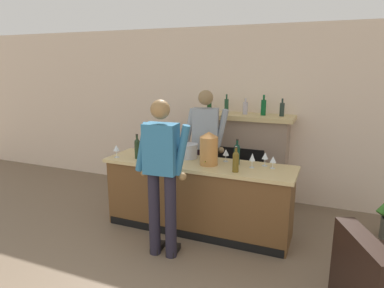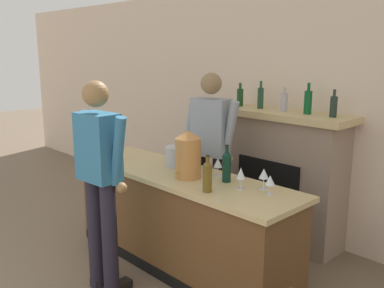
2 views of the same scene
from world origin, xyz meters
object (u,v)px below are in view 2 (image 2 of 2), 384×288
object	(u,v)px
person_bartender	(210,153)
ice_bucket_steel	(177,156)
wine_glass_back_row	(241,174)
wine_glass_front_left	(264,174)
wine_bottle_burgundy_dark	(116,145)
copper_dispenser	(188,154)
wine_glass_front_right	(218,163)
wine_bottle_rose_blush	(227,165)
fireplace_stone	(280,175)
person_customer	(100,179)
wine_glass_by_dispenser	(95,144)
wine_bottle_chardonnay_pale	(207,175)
wine_glass_near_bucket	(270,181)

from	to	relation	value
person_bartender	ice_bucket_steel	xyz separation A→B (m)	(-0.10, -0.36, 0.01)
ice_bucket_steel	wine_glass_back_row	bearing A→B (deg)	-7.12
wine_glass_front_left	wine_bottle_burgundy_dark	bearing A→B (deg)	-169.36
copper_dispenser	wine_bottle_burgundy_dark	world-z (taller)	copper_dispenser
wine_glass_front_right	wine_bottle_rose_blush	bearing A→B (deg)	-23.07
fireplace_stone	wine_glass_back_row	world-z (taller)	fireplace_stone
person_customer	person_bartender	distance (m)	1.27
wine_glass_back_row	wine_glass_front_left	size ratio (longest dim) A/B	1.05
person_customer	copper_dispenser	size ratio (longest dim) A/B	4.25
fireplace_stone	wine_glass_by_dispenser	size ratio (longest dim) A/B	9.89
wine_bottle_burgundy_dark	wine_glass_back_row	distance (m)	1.52
wine_bottle_chardonnay_pale	wine_glass_front_left	size ratio (longest dim) A/B	1.76
wine_glass_back_row	person_bartender	bearing A→B (deg)	149.14
wine_bottle_chardonnay_pale	wine_glass_front_right	xyz separation A→B (m)	(-0.24, 0.38, -0.02)
fireplace_stone	wine_glass_front_right	size ratio (longest dim) A/B	10.43
wine_bottle_chardonnay_pale	wine_glass_near_bucket	size ratio (longest dim) A/B	1.99
ice_bucket_steel	wine_glass_front_right	world-z (taller)	ice_bucket_steel
ice_bucket_steel	person_customer	bearing A→B (deg)	-86.11
wine_glass_front_left	person_bartender	bearing A→B (deg)	159.79
fireplace_stone	wine_glass_near_bucket	size ratio (longest dim) A/B	11.25
fireplace_stone	wine_glass_by_dispenser	bearing A→B (deg)	-135.11
wine_bottle_burgundy_dark	person_bartender	bearing A→B (deg)	41.63
wine_glass_front_left	wine_glass_near_bucket	xyz separation A→B (m)	(0.11, -0.07, -0.02)
wine_glass_back_row	wine_bottle_burgundy_dark	bearing A→B (deg)	-173.34
person_bartender	wine_bottle_chardonnay_pale	size ratio (longest dim) A/B	5.97
wine_glass_back_row	wine_glass_front_left	world-z (taller)	wine_glass_back_row
copper_dispenser	wine_bottle_rose_blush	size ratio (longest dim) A/B	1.30
wine_bottle_rose_blush	ice_bucket_steel	bearing A→B (deg)	176.27
person_customer	wine_bottle_rose_blush	world-z (taller)	person_customer
wine_bottle_rose_blush	wine_glass_front_right	xyz separation A→B (m)	(-0.17, 0.07, -0.03)
wine_glass_front_right	wine_glass_back_row	bearing A→B (deg)	-20.00
person_bartender	person_customer	bearing A→B (deg)	-91.73
person_customer	wine_glass_front_left	xyz separation A→B (m)	(0.95, 0.93, 0.05)
fireplace_stone	wine_glass_back_row	size ratio (longest dim) A/B	9.44
wine_glass_back_row	wine_glass_front_left	bearing A→B (deg)	45.32
person_customer	person_bartender	xyz separation A→B (m)	(0.04, 1.27, 0.01)
fireplace_stone	person_bartender	size ratio (longest dim) A/B	0.95
wine_bottle_chardonnay_pale	wine_glass_back_row	distance (m)	0.28
copper_dispenser	wine_bottle_chardonnay_pale	distance (m)	0.43
wine_bottle_chardonnay_pale	wine_glass_by_dispenser	xyz separation A→B (m)	(-1.66, 0.01, -0.01)
copper_dispenser	wine_bottle_burgundy_dark	xyz separation A→B (m)	(-0.98, -0.10, -0.06)
person_customer	copper_dispenser	bearing A→B (deg)	67.94
wine_bottle_burgundy_dark	wine_bottle_chardonnay_pale	xyz separation A→B (m)	(1.37, -0.07, -0.01)
person_bartender	wine_glass_back_row	distance (m)	0.92
person_customer	wine_glass_by_dispenser	size ratio (longest dim) A/B	10.36
person_customer	wine_bottle_rose_blush	bearing A→B (deg)	54.66
fireplace_stone	wine_bottle_rose_blush	xyz separation A→B (m)	(0.20, -1.09, 0.35)
person_customer	person_bartender	size ratio (longest dim) A/B	0.99
wine_bottle_chardonnay_pale	person_customer	bearing A→B (deg)	-140.88
person_customer	ice_bucket_steel	size ratio (longest dim) A/B	7.51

